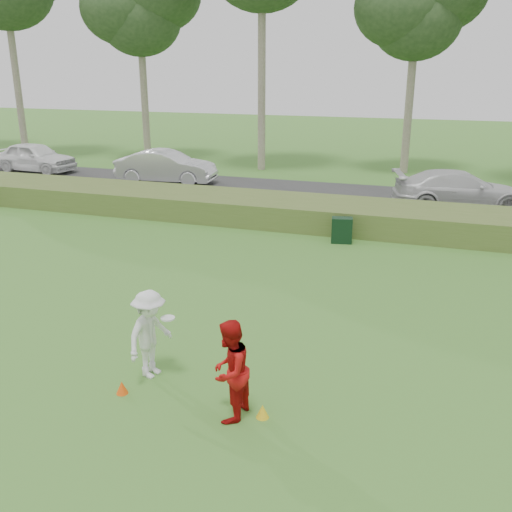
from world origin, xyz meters
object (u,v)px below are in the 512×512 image
(player_white, at_px, (150,334))
(car_right, at_px, (459,190))
(utility_cabinet, at_px, (342,230))
(car_mid, at_px, (166,167))
(car_left, at_px, (35,157))
(cone_orange, at_px, (122,387))
(cone_yellow, at_px, (263,411))
(player_red, at_px, (230,371))

(player_white, height_order, car_right, player_white)
(utility_cabinet, xyz_separation_m, car_mid, (-10.34, 7.26, 0.45))
(utility_cabinet, bearing_deg, car_left, 146.62)
(car_left, bearing_deg, car_right, -89.97)
(cone_orange, height_order, utility_cabinet, utility_cabinet)
(cone_yellow, xyz_separation_m, utility_cabinet, (-0.57, 10.64, 0.31))
(car_left, height_order, car_mid, car_mid)
(cone_orange, bearing_deg, utility_cabinet, 78.77)
(cone_yellow, height_order, utility_cabinet, utility_cabinet)
(cone_yellow, height_order, car_mid, car_mid)
(cone_orange, height_order, cone_yellow, cone_yellow)
(utility_cabinet, distance_m, car_left, 20.46)
(utility_cabinet, height_order, car_mid, car_mid)
(player_white, distance_m, utility_cabinet, 10.15)
(utility_cabinet, xyz_separation_m, car_left, (-18.87, 7.89, 0.44))
(cone_yellow, bearing_deg, player_white, 164.75)
(player_white, distance_m, player_red, 2.14)
(car_right, bearing_deg, car_mid, 71.54)
(player_white, height_order, player_red, player_red)
(player_white, bearing_deg, utility_cabinet, 0.34)
(utility_cabinet, bearing_deg, cone_orange, -111.91)
(player_white, xyz_separation_m, cone_yellow, (2.49, -0.68, -0.76))
(cone_orange, xyz_separation_m, utility_cabinet, (2.13, 10.73, 0.31))
(car_mid, xyz_separation_m, car_right, (14.13, -1.03, -0.04))
(cone_orange, xyz_separation_m, car_mid, (-8.21, 17.99, 0.77))
(player_white, relative_size, utility_cabinet, 2.03)
(cone_yellow, distance_m, car_right, 17.18)
(player_white, relative_size, car_right, 0.33)
(player_red, height_order, car_left, player_red)
(player_red, xyz_separation_m, cone_yellow, (0.53, 0.17, -0.78))
(cone_orange, relative_size, car_mid, 0.05)
(car_left, bearing_deg, cone_orange, -133.82)
(player_red, distance_m, cone_yellow, 0.96)
(player_red, xyz_separation_m, car_right, (3.75, 17.03, -0.06))
(car_mid, distance_m, car_right, 14.17)
(car_right, bearing_deg, utility_cabinet, 134.36)
(cone_orange, relative_size, car_left, 0.05)
(player_red, height_order, car_mid, player_red)
(player_white, xyz_separation_m, car_mid, (-8.42, 17.22, 0.00))
(cone_orange, bearing_deg, car_left, 131.94)
(utility_cabinet, xyz_separation_m, car_right, (3.79, 6.23, 0.41))
(player_white, relative_size, cone_orange, 7.23)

